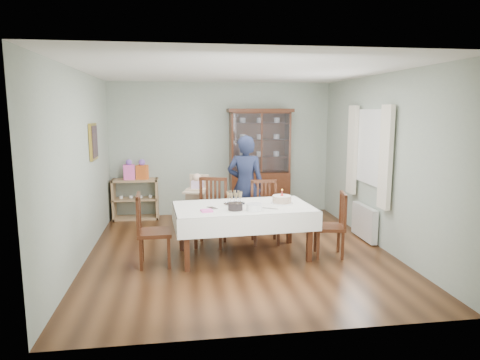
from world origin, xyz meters
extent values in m
plane|color=#593319|center=(0.00, 0.00, 0.00)|extent=(5.00, 5.00, 0.00)
plane|color=#9EAA99|center=(0.00, 2.50, 1.35)|extent=(4.50, 0.00, 4.50)
plane|color=#9EAA99|center=(-2.25, 0.00, 1.35)|extent=(0.00, 5.00, 5.00)
plane|color=#9EAA99|center=(2.25, 0.00, 1.35)|extent=(0.00, 5.00, 5.00)
plane|color=white|center=(0.00, 0.00, 2.70)|extent=(5.00, 5.00, 0.00)
cube|color=#451F11|center=(0.03, -0.22, 0.72)|extent=(1.97, 1.18, 0.06)
cube|color=white|center=(0.03, -0.22, 0.76)|extent=(2.07, 1.29, 0.01)
cube|color=#451F11|center=(0.75, 2.26, 0.45)|extent=(1.20, 0.45, 0.90)
cube|color=white|center=(0.75, 2.07, 1.50)|extent=(1.12, 0.01, 1.16)
cube|color=#451F11|center=(0.75, 2.26, 2.14)|extent=(1.30, 0.48, 0.07)
cube|color=tan|center=(-1.75, 2.28, 0.02)|extent=(0.90, 0.38, 0.04)
cube|color=tan|center=(-1.75, 2.28, 0.40)|extent=(0.90, 0.38, 0.03)
cube|color=tan|center=(-1.75, 2.28, 0.78)|extent=(0.90, 0.38, 0.04)
cube|color=tan|center=(-2.17, 2.28, 0.40)|extent=(0.04, 0.38, 0.80)
cube|color=tan|center=(-1.33, 2.28, 0.40)|extent=(0.04, 0.38, 0.80)
cube|color=gold|center=(-2.22, 0.80, 1.65)|extent=(0.04, 0.48, 0.58)
cube|color=white|center=(2.22, 0.30, 1.55)|extent=(0.04, 1.02, 1.22)
cube|color=silver|center=(2.16, -0.32, 1.45)|extent=(0.07, 0.30, 1.55)
cube|color=silver|center=(2.16, 0.92, 1.45)|extent=(0.07, 0.30, 1.55)
cube|color=white|center=(2.16, 0.30, 0.30)|extent=(0.10, 0.80, 0.55)
cube|color=#451F11|center=(-0.40, 0.36, 0.49)|extent=(0.60, 0.60, 0.05)
cube|color=#451F11|center=(-0.34, 0.57, 0.78)|extent=(0.45, 0.17, 0.57)
cube|color=#451F11|center=(0.48, 0.35, 0.46)|extent=(0.48, 0.48, 0.05)
cube|color=#451F11|center=(0.50, 0.55, 0.74)|extent=(0.43, 0.07, 0.53)
cube|color=#451F11|center=(-1.24, -0.42, 0.47)|extent=(0.47, 0.47, 0.05)
cube|color=#451F11|center=(-1.44, -0.42, 0.74)|extent=(0.06, 0.44, 0.54)
cube|color=#451F11|center=(1.29, -0.39, 0.44)|extent=(0.50, 0.50, 0.05)
cube|color=#451F11|center=(1.48, -0.43, 0.70)|extent=(0.12, 0.41, 0.51)
imported|color=#151B31|center=(0.24, 0.90, 0.86)|extent=(0.72, 0.56, 1.73)
cube|color=tan|center=(-0.57, 1.13, 0.67)|extent=(0.43, 0.41, 0.25)
cube|color=tan|center=(-0.57, 1.13, 0.88)|extent=(0.35, 0.17, 0.29)
cube|color=tan|center=(-0.57, 1.13, 0.76)|extent=(0.40, 0.28, 0.03)
cube|color=silver|center=(-0.57, 1.13, 0.84)|extent=(0.22, 0.20, 0.18)
sphere|color=beige|center=(-0.57, 1.13, 0.98)|extent=(0.15, 0.15, 0.15)
cylinder|color=silver|center=(-0.08, -0.10, 0.77)|extent=(0.32, 0.32, 0.01)
torus|color=silver|center=(-0.08, -0.10, 0.77)|extent=(0.32, 0.32, 0.01)
cylinder|color=white|center=(0.63, -0.14, 0.77)|extent=(0.32, 0.32, 0.02)
cylinder|color=brown|center=(0.63, -0.14, 0.83)|extent=(0.28, 0.28, 0.10)
cylinder|color=silver|center=(0.63, -0.14, 0.88)|extent=(0.28, 0.28, 0.01)
cylinder|color=#F24C4C|center=(0.63, -0.14, 0.93)|extent=(0.01, 0.01, 0.08)
sphere|color=yellow|center=(0.63, -0.14, 0.97)|extent=(0.02, 0.02, 0.02)
cylinder|color=black|center=(-0.11, -0.46, 0.81)|extent=(0.23, 0.23, 0.10)
cylinder|color=white|center=(0.15, -0.52, 0.81)|extent=(0.29, 0.29, 0.09)
cube|color=#FF5DBD|center=(-0.52, -0.49, 0.77)|extent=(0.18, 0.18, 0.02)
cube|color=silver|center=(0.36, -0.44, 0.77)|extent=(0.28, 0.17, 0.01)
cube|color=#FF5DBD|center=(-1.85, 2.26, 0.95)|extent=(0.22, 0.15, 0.29)
sphere|color=#E533B2|center=(-1.85, 2.26, 1.14)|extent=(0.12, 0.12, 0.12)
cube|color=orange|center=(-1.60, 2.26, 0.94)|extent=(0.25, 0.20, 0.28)
sphere|color=#E533B2|center=(-1.60, 2.26, 1.13)|extent=(0.13, 0.13, 0.13)
camera|label=1|loc=(-0.89, -6.25, 2.14)|focal=32.00mm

